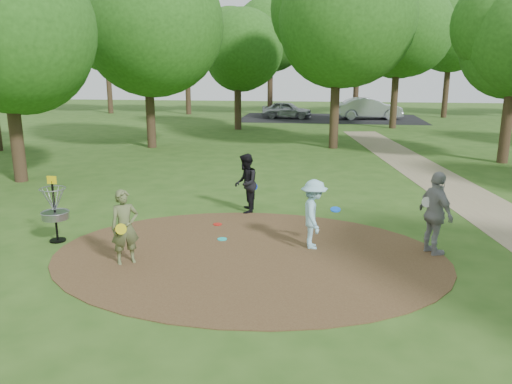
# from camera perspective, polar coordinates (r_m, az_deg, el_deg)

# --- Properties ---
(ground) EXTENTS (100.00, 100.00, 0.00)m
(ground) POSITION_cam_1_polar(r_m,az_deg,el_deg) (10.72, -0.87, -7.26)
(ground) COLOR #2D5119
(ground) RESTS_ON ground
(dirt_clearing) EXTENTS (8.40, 8.40, 0.02)m
(dirt_clearing) POSITION_cam_1_polar(r_m,az_deg,el_deg) (10.72, -0.87, -7.21)
(dirt_clearing) COLOR #47301C
(dirt_clearing) RESTS_ON ground
(parking_lot) EXTENTS (14.00, 8.00, 0.01)m
(parking_lot) POSITION_cam_1_polar(r_m,az_deg,el_deg) (40.07, 8.49, 8.33)
(parking_lot) COLOR black
(parking_lot) RESTS_ON ground
(player_observer_with_disc) EXTENTS (0.67, 0.62, 1.55)m
(player_observer_with_disc) POSITION_cam_1_polar(r_m,az_deg,el_deg) (10.40, -14.76, -3.91)
(player_observer_with_disc) COLOR #5A653A
(player_observer_with_disc) RESTS_ON ground
(player_throwing_with_disc) EXTENTS (0.92, 1.06, 1.55)m
(player_throwing_with_disc) POSITION_cam_1_polar(r_m,az_deg,el_deg) (10.99, 6.61, -2.56)
(player_throwing_with_disc) COLOR #9BD6E7
(player_throwing_with_disc) RESTS_ON ground
(player_walking_with_disc) EXTENTS (0.68, 0.84, 1.63)m
(player_walking_with_disc) POSITION_cam_1_polar(r_m,az_deg,el_deg) (13.63, -1.19, 0.99)
(player_walking_with_disc) COLOR black
(player_walking_with_disc) RESTS_ON ground
(player_waiting_with_disc) EXTENTS (0.83, 1.15, 1.81)m
(player_waiting_with_disc) POSITION_cam_1_polar(r_m,az_deg,el_deg) (11.18, 19.84, -2.34)
(player_waiting_with_disc) COLOR gray
(player_waiting_with_disc) RESTS_ON ground
(disc_ground_cyan) EXTENTS (0.22, 0.22, 0.02)m
(disc_ground_cyan) POSITION_cam_1_polar(r_m,az_deg,el_deg) (11.64, -3.89, -5.39)
(disc_ground_cyan) COLOR #18C7BF
(disc_ground_cyan) RESTS_ON dirt_clearing
(disc_ground_red) EXTENTS (0.22, 0.22, 0.02)m
(disc_ground_red) POSITION_cam_1_polar(r_m,az_deg,el_deg) (12.72, -4.42, -3.70)
(disc_ground_red) COLOR red
(disc_ground_red) RESTS_ON dirt_clearing
(car_left) EXTENTS (4.01, 1.94, 1.32)m
(car_left) POSITION_cam_1_polar(r_m,az_deg,el_deg) (39.62, 3.56, 9.34)
(car_left) COLOR #9BA0A2
(car_left) RESTS_ON ground
(car_right) EXTENTS (5.24, 2.59, 1.65)m
(car_right) POSITION_cam_1_polar(r_m,az_deg,el_deg) (39.84, 12.74, 9.29)
(car_right) COLOR #B9BDC2
(car_right) RESTS_ON ground
(disc_golf_basket) EXTENTS (0.63, 0.63, 1.54)m
(disc_golf_basket) POSITION_cam_1_polar(r_m,az_deg,el_deg) (12.19, -22.07, -1.35)
(disc_golf_basket) COLOR black
(disc_golf_basket) RESTS_ON ground
(tree_ring) EXTENTS (36.90, 45.70, 9.14)m
(tree_ring) POSITION_cam_1_polar(r_m,az_deg,el_deg) (18.58, 6.56, 18.18)
(tree_ring) COLOR #332316
(tree_ring) RESTS_ON ground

